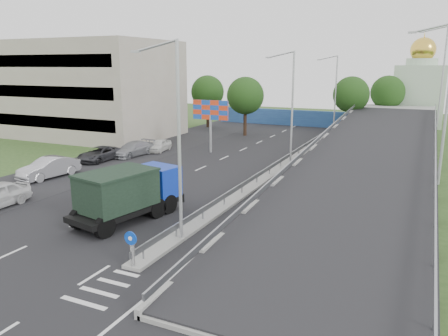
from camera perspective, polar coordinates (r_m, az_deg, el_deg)
The scene contains 23 objects.
ground at distance 19.23m, azimuth -15.78°, elevation -15.30°, with size 160.00×160.00×0.00m, color #2D4C1E.
road_surface at distance 36.74m, azimuth 1.03°, elevation -0.94°, with size 26.00×90.00×0.04m, color black.
parking_strip at distance 43.51m, azimuth -14.82°, elevation 0.87°, with size 8.00×90.00×0.05m, color black.
median at distance 39.34m, azimuth 7.40°, elevation 0.05°, with size 1.00×44.00×0.20m, color gray.
overpass_ramp at distance 37.49m, azimuth 18.46°, elevation 1.40°, with size 10.00×50.00×3.50m.
median_guardrail at distance 39.19m, azimuth 7.43°, elevation 0.98°, with size 0.09×44.00×0.71m.
sign_bollard at distance 20.29m, azimuth -11.94°, elevation -10.26°, with size 0.64×0.23×1.67m.
lamp_post_near at distance 21.97m, azimuth -6.34°, elevation 4.75°, with size 2.74×0.18×10.08m.
lamp_post_mid at distance 40.32m, azimuth 8.67°, elevation 8.56°, with size 2.74×0.18×10.08m.
lamp_post_far at distance 59.73m, azimuth 14.20°, elevation 9.81°, with size 2.74×0.18×10.08m.
beige_building at distance 60.91m, azimuth -18.22°, elevation 9.80°, with size 24.00×14.00×12.00m, color #A19787.
blue_wall at distance 66.84m, azimuth 11.50°, elevation 6.31°, with size 30.00×0.50×2.40m, color #26458C.
church at distance 72.68m, azimuth 24.12°, elevation 9.23°, with size 7.00×7.00×13.80m.
billboard at distance 45.67m, azimuth -1.78°, elevation 7.20°, with size 4.00×0.24×5.50m.
tree_left_mid at distance 56.89m, azimuth 2.80°, elevation 9.40°, with size 4.80×4.80×7.60m.
tree_median_far at distance 61.41m, azimuth 16.28°, elevation 9.18°, with size 4.80×4.80×7.60m.
tree_left_far at distance 64.76m, azimuth -2.16°, elevation 9.88°, with size 4.80×4.80×7.60m.
tree_ramp_far at distance 67.89m, azimuth 20.60°, elevation 9.21°, with size 4.80×4.80×7.60m.
dump_truck at distance 26.48m, azimuth -12.29°, elevation -3.03°, with size 3.92×7.48×3.14m.
parked_car_b at distance 38.52m, azimuth -21.91°, elevation 0.04°, with size 1.78×5.12×1.69m, color #AEADB3.
parked_car_c at distance 43.76m, azimuth -15.92°, elevation 1.78°, with size 2.27×4.91×1.37m, color #2C2C30.
parked_car_d at distance 45.36m, azimuth -11.78°, elevation 2.46°, with size 2.03×4.99×1.45m, color #93959B.
parked_car_e at distance 47.27m, azimuth -8.47°, elevation 2.95°, with size 1.56×3.88×1.32m, color silver.
Camera 1 is at (11.40, -12.57, 9.05)m, focal length 35.00 mm.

